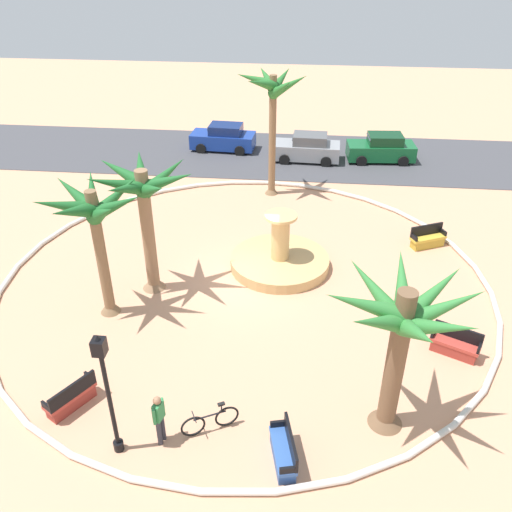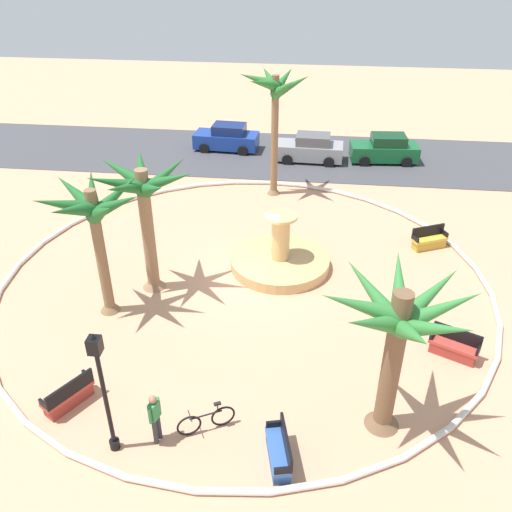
{
  "view_description": "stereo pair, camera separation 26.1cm",
  "coord_description": "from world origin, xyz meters",
  "px_view_note": "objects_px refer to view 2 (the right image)",
  "views": [
    {
      "loc": [
        2.25,
        -18.0,
        12.36
      ],
      "look_at": [
        0.39,
        0.37,
        1.0
      ],
      "focal_mm": 37.93,
      "sensor_mm": 36.0,
      "label": 1
    },
    {
      "loc": [
        2.51,
        -17.97,
        12.36
      ],
      "look_at": [
        0.39,
        0.37,
        1.0
      ],
      "focal_mm": 37.93,
      "sensor_mm": 36.0,
      "label": 2
    }
  ],
  "objects_px": {
    "palm_tree_mid_plaza": "(143,197)",
    "bench_southeast": "(454,347)",
    "fountain": "(280,260)",
    "bicycle_red_frame": "(206,420)",
    "palm_tree_by_curb": "(275,99)",
    "person_cyclist_helmet": "(155,416)",
    "bench_west": "(429,241)",
    "lamppost": "(103,385)",
    "parked_car_third": "(385,149)",
    "palm_tree_far_side": "(399,328)",
    "parked_car_leftmost": "(227,138)",
    "parked_car_second": "(310,149)",
    "bench_north": "(279,453)",
    "bench_east": "(69,396)",
    "palm_tree_near_fountain": "(93,215)"
  },
  "relations": [
    {
      "from": "palm_tree_mid_plaza",
      "to": "parked_car_second",
      "type": "xyz_separation_m",
      "value": [
        5.76,
        14.24,
        -3.16
      ]
    },
    {
      "from": "palm_tree_far_side",
      "to": "bench_west",
      "type": "distance_m",
      "value": 11.29
    },
    {
      "from": "palm_tree_far_side",
      "to": "parked_car_leftmost",
      "type": "distance_m",
      "value": 23.19
    },
    {
      "from": "bench_east",
      "to": "parked_car_second",
      "type": "bearing_deg",
      "value": 72.34
    },
    {
      "from": "bench_west",
      "to": "person_cyclist_helmet",
      "type": "distance_m",
      "value": 14.9
    },
    {
      "from": "bench_north",
      "to": "bench_southeast",
      "type": "distance_m",
      "value": 7.3
    },
    {
      "from": "palm_tree_by_curb",
      "to": "person_cyclist_helmet",
      "type": "bearing_deg",
      "value": -96.09
    },
    {
      "from": "parked_car_third",
      "to": "bench_north",
      "type": "bearing_deg",
      "value": -101.75
    },
    {
      "from": "bicycle_red_frame",
      "to": "person_cyclist_helmet",
      "type": "height_order",
      "value": "person_cyclist_helmet"
    },
    {
      "from": "bench_west",
      "to": "bench_north",
      "type": "height_order",
      "value": "same"
    },
    {
      "from": "parked_car_second",
      "to": "bicycle_red_frame",
      "type": "bearing_deg",
      "value": -96.19
    },
    {
      "from": "fountain",
      "to": "bench_east",
      "type": "distance_m",
      "value": 10.15
    },
    {
      "from": "parked_car_third",
      "to": "person_cyclist_helmet",
      "type": "bearing_deg",
      "value": -110.14
    },
    {
      "from": "palm_tree_mid_plaza",
      "to": "bench_southeast",
      "type": "height_order",
      "value": "palm_tree_mid_plaza"
    },
    {
      "from": "bench_north",
      "to": "bicycle_red_frame",
      "type": "distance_m",
      "value": 2.29
    },
    {
      "from": "palm_tree_far_side",
      "to": "parked_car_leftmost",
      "type": "relative_size",
      "value": 1.2
    },
    {
      "from": "bench_north",
      "to": "parked_car_leftmost",
      "type": "distance_m",
      "value": 23.76
    },
    {
      "from": "fountain",
      "to": "bicycle_red_frame",
      "type": "height_order",
      "value": "fountain"
    },
    {
      "from": "parked_car_leftmost",
      "to": "parked_car_second",
      "type": "height_order",
      "value": "same"
    },
    {
      "from": "bench_west",
      "to": "palm_tree_far_side",
      "type": "bearing_deg",
      "value": -105.4
    },
    {
      "from": "parked_car_third",
      "to": "palm_tree_far_side",
      "type": "bearing_deg",
      "value": -94.88
    },
    {
      "from": "bench_southeast",
      "to": "parked_car_second",
      "type": "height_order",
      "value": "parked_car_second"
    },
    {
      "from": "palm_tree_by_curb",
      "to": "lamppost",
      "type": "relative_size",
      "value": 1.59
    },
    {
      "from": "palm_tree_by_curb",
      "to": "bench_north",
      "type": "relative_size",
      "value": 3.88
    },
    {
      "from": "parked_car_leftmost",
      "to": "parked_car_second",
      "type": "bearing_deg",
      "value": -13.9
    },
    {
      "from": "bench_west",
      "to": "parked_car_third",
      "type": "bearing_deg",
      "value": 96.18
    },
    {
      "from": "fountain",
      "to": "bench_north",
      "type": "xyz_separation_m",
      "value": [
        0.72,
        -9.7,
        0.01
      ]
    },
    {
      "from": "palm_tree_far_side",
      "to": "bicycle_red_frame",
      "type": "height_order",
      "value": "palm_tree_far_side"
    },
    {
      "from": "bench_east",
      "to": "parked_car_third",
      "type": "xyz_separation_m",
      "value": [
        11.04,
        20.99,
        0.43
      ]
    },
    {
      "from": "palm_tree_mid_plaza",
      "to": "person_cyclist_helmet",
      "type": "xyz_separation_m",
      "value": [
        2.18,
        -7.31,
        -2.98
      ]
    },
    {
      "from": "lamppost",
      "to": "person_cyclist_helmet",
      "type": "relative_size",
      "value": 2.4
    },
    {
      "from": "bench_north",
      "to": "lamppost",
      "type": "distance_m",
      "value": 4.97
    },
    {
      "from": "person_cyclist_helmet",
      "to": "parked_car_third",
      "type": "xyz_separation_m",
      "value": [
        8.06,
        21.97,
        -0.18
      ]
    },
    {
      "from": "bench_west",
      "to": "bicycle_red_frame",
      "type": "relative_size",
      "value": 1.07
    },
    {
      "from": "palm_tree_far_side",
      "to": "bench_north",
      "type": "bearing_deg",
      "value": -150.59
    },
    {
      "from": "palm_tree_by_curb",
      "to": "person_cyclist_helmet",
      "type": "relative_size",
      "value": 3.81
    },
    {
      "from": "palm_tree_near_fountain",
      "to": "parked_car_second",
      "type": "xyz_separation_m",
      "value": [
        6.97,
        15.94,
        -3.23
      ]
    },
    {
      "from": "fountain",
      "to": "palm_tree_near_fountain",
      "type": "height_order",
      "value": "palm_tree_near_fountain"
    },
    {
      "from": "bench_west",
      "to": "lamppost",
      "type": "xyz_separation_m",
      "value": [
        -10.28,
        -12.12,
        2.04
      ]
    },
    {
      "from": "parked_car_leftmost",
      "to": "parked_car_third",
      "type": "bearing_deg",
      "value": -5.28
    },
    {
      "from": "palm_tree_near_fountain",
      "to": "parked_car_leftmost",
      "type": "height_order",
      "value": "palm_tree_near_fountain"
    },
    {
      "from": "bench_southeast",
      "to": "lamppost",
      "type": "height_order",
      "value": "lamppost"
    },
    {
      "from": "fountain",
      "to": "parked_car_third",
      "type": "bearing_deg",
      "value": 66.95
    },
    {
      "from": "lamppost",
      "to": "parked_car_third",
      "type": "bearing_deg",
      "value": 67.7
    },
    {
      "from": "bench_southeast",
      "to": "bicycle_red_frame",
      "type": "distance_m",
      "value": 8.58
    },
    {
      "from": "fountain",
      "to": "lamppost",
      "type": "bearing_deg",
      "value": -111.33
    },
    {
      "from": "parked_car_leftmost",
      "to": "fountain",
      "type": "bearing_deg",
      "value": -71.79
    },
    {
      "from": "person_cyclist_helmet",
      "to": "palm_tree_mid_plaza",
      "type": "bearing_deg",
      "value": 106.62
    },
    {
      "from": "palm_tree_far_side",
      "to": "palm_tree_near_fountain",
      "type": "bearing_deg",
      "value": 156.01
    },
    {
      "from": "palm_tree_mid_plaza",
      "to": "bench_east",
      "type": "distance_m",
      "value": 7.33
    }
  ]
}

